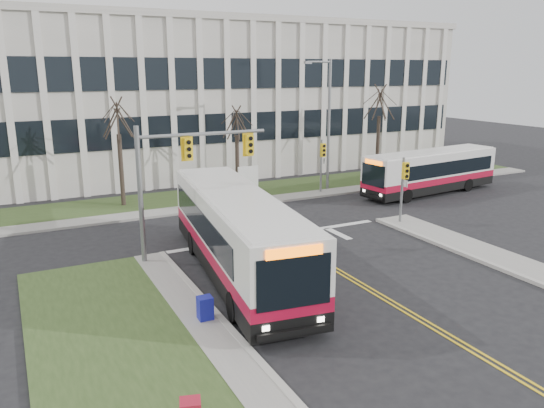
{
  "coord_description": "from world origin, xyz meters",
  "views": [
    {
      "loc": [
        -12.32,
        -15.49,
        8.54
      ],
      "look_at": [
        -0.78,
        7.33,
        2.0
      ],
      "focal_mm": 35.0,
      "sensor_mm": 36.0,
      "label": 1
    }
  ],
  "objects": [
    {
      "name": "newspaper_box_blue",
      "position": [
        -6.8,
        0.54,
        0.47
      ],
      "size": [
        0.51,
        0.46,
        0.95
      ],
      "primitive_type": "cube",
      "rotation": [
        0.0,
        0.0,
        -0.03
      ],
      "color": "#151A94",
      "rests_on": "ground"
    },
    {
      "name": "sidewalk_cross",
      "position": [
        5.0,
        15.2,
        0.07
      ],
      "size": [
        44.0,
        1.6,
        0.14
      ],
      "primitive_type": "cube",
      "color": "#9E9B93",
      "rests_on": "ground"
    },
    {
      "name": "office_building",
      "position": [
        5.0,
        30.0,
        6.0
      ],
      "size": [
        40.0,
        16.0,
        12.0
      ],
      "primitive_type": "cube",
      "color": "silver",
      "rests_on": "ground"
    },
    {
      "name": "mast_arm_signal",
      "position": [
        -5.62,
        7.16,
        4.26
      ],
      "size": [
        6.11,
        0.38,
        6.2
      ],
      "color": "slate",
      "rests_on": "ground"
    },
    {
      "name": "bus_cross",
      "position": [
        14.13,
        12.1,
        1.47
      ],
      "size": [
        11.18,
        3.55,
        2.93
      ],
      "primitive_type": null,
      "rotation": [
        0.0,
        0.0,
        -1.46
      ],
      "color": "silver",
      "rests_on": "ground"
    },
    {
      "name": "directory_sign",
      "position": [
        2.5,
        17.5,
        1.17
      ],
      "size": [
        1.5,
        0.12,
        2.0
      ],
      "color": "slate",
      "rests_on": "ground"
    },
    {
      "name": "tree_left",
      "position": [
        -6.0,
        18.0,
        5.51
      ],
      "size": [
        1.8,
        1.8,
        7.7
      ],
      "color": "#42352B",
      "rests_on": "ground"
    },
    {
      "name": "ground",
      "position": [
        0.0,
        0.0,
        0.0
      ],
      "size": [
        120.0,
        120.0,
        0.0
      ],
      "primitive_type": "plane",
      "color": "black",
      "rests_on": "ground"
    },
    {
      "name": "signal_pole_near",
      "position": [
        7.2,
        6.9,
        2.5
      ],
      "size": [
        0.34,
        0.39,
        3.8
      ],
      "color": "slate",
      "rests_on": "ground"
    },
    {
      "name": "building_lawn",
      "position": [
        5.0,
        18.0,
        0.06
      ],
      "size": [
        44.0,
        5.0,
        0.12
      ],
      "primitive_type": "cube",
      "color": "#31461E",
      "rests_on": "ground"
    },
    {
      "name": "tree_right",
      "position": [
        14.0,
        18.0,
        5.91
      ],
      "size": [
        1.8,
        1.8,
        8.25
      ],
      "color": "#42352B",
      "rests_on": "ground"
    },
    {
      "name": "streetlight",
      "position": [
        8.03,
        16.2,
        5.19
      ],
      "size": [
        2.15,
        0.25,
        9.2
      ],
      "color": "slate",
      "rests_on": "ground"
    },
    {
      "name": "bus_main",
      "position": [
        -4.06,
        4.08,
        1.73
      ],
      "size": [
        4.5,
        13.23,
        3.46
      ],
      "primitive_type": null,
      "rotation": [
        0.0,
        0.0,
        -0.13
      ],
      "color": "silver",
      "rests_on": "ground"
    },
    {
      "name": "tree_mid",
      "position": [
        2.0,
        18.2,
        4.88
      ],
      "size": [
        1.8,
        1.8,
        6.82
      ],
      "color": "#42352B",
      "rests_on": "ground"
    },
    {
      "name": "signal_pole_far",
      "position": [
        7.2,
        15.4,
        2.5
      ],
      "size": [
        0.34,
        0.39,
        3.8
      ],
      "color": "slate",
      "rests_on": "ground"
    }
  ]
}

